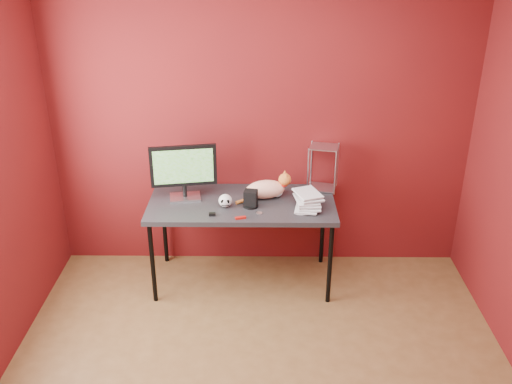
{
  "coord_description": "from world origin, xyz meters",
  "views": [
    {
      "loc": [
        0.01,
        -2.74,
        2.79
      ],
      "look_at": [
        -0.03,
        1.15,
        0.94
      ],
      "focal_mm": 40.0,
      "sensor_mm": 36.0,
      "label": 1
    }
  ],
  "objects_px": {
    "cat": "(266,189)",
    "book_stack": "(300,123)",
    "desk": "(242,207)",
    "monitor": "(184,170)",
    "skull_mug": "(225,201)",
    "speaker": "(251,199)"
  },
  "relations": [
    {
      "from": "cat",
      "to": "speaker",
      "type": "bearing_deg",
      "value": -137.19
    },
    {
      "from": "desk",
      "to": "monitor",
      "type": "bearing_deg",
      "value": 172.59
    },
    {
      "from": "monitor",
      "to": "skull_mug",
      "type": "bearing_deg",
      "value": -33.49
    },
    {
      "from": "skull_mug",
      "to": "book_stack",
      "type": "relative_size",
      "value": 0.08
    },
    {
      "from": "monitor",
      "to": "cat",
      "type": "distance_m",
      "value": 0.68
    },
    {
      "from": "speaker",
      "to": "book_stack",
      "type": "relative_size",
      "value": 0.1
    },
    {
      "from": "skull_mug",
      "to": "speaker",
      "type": "relative_size",
      "value": 0.78
    },
    {
      "from": "speaker",
      "to": "book_stack",
      "type": "xyz_separation_m",
      "value": [
        0.37,
        -0.01,
        0.64
      ]
    },
    {
      "from": "desk",
      "to": "speaker",
      "type": "relative_size",
      "value": 10.8
    },
    {
      "from": "desk",
      "to": "monitor",
      "type": "relative_size",
      "value": 2.85
    },
    {
      "from": "skull_mug",
      "to": "desk",
      "type": "bearing_deg",
      "value": 33.12
    },
    {
      "from": "cat",
      "to": "book_stack",
      "type": "height_order",
      "value": "book_stack"
    },
    {
      "from": "monitor",
      "to": "speaker",
      "type": "relative_size",
      "value": 3.79
    },
    {
      "from": "cat",
      "to": "skull_mug",
      "type": "distance_m",
      "value": 0.36
    },
    {
      "from": "monitor",
      "to": "book_stack",
      "type": "height_order",
      "value": "book_stack"
    },
    {
      "from": "skull_mug",
      "to": "speaker",
      "type": "bearing_deg",
      "value": -0.04
    },
    {
      "from": "desk",
      "to": "cat",
      "type": "relative_size",
      "value": 3.34
    },
    {
      "from": "speaker",
      "to": "desk",
      "type": "bearing_deg",
      "value": 142.63
    },
    {
      "from": "speaker",
      "to": "cat",
      "type": "bearing_deg",
      "value": 64.25
    },
    {
      "from": "desk",
      "to": "skull_mug",
      "type": "height_order",
      "value": "skull_mug"
    },
    {
      "from": "desk",
      "to": "skull_mug",
      "type": "distance_m",
      "value": 0.19
    },
    {
      "from": "cat",
      "to": "book_stack",
      "type": "xyz_separation_m",
      "value": [
        0.25,
        -0.18,
        0.63
      ]
    }
  ]
}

